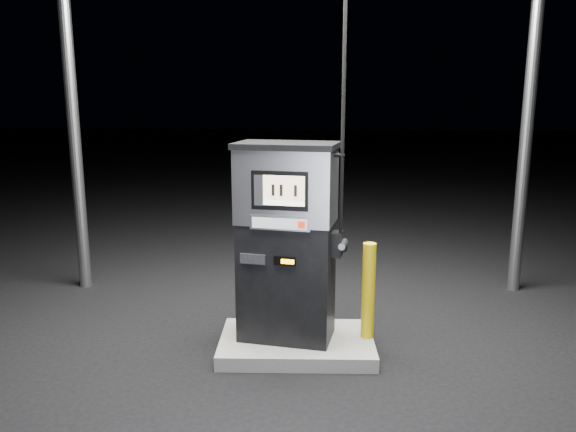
{
  "coord_description": "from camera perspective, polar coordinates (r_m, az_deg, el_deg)",
  "views": [
    {
      "loc": [
        0.03,
        -5.49,
        2.63
      ],
      "look_at": [
        -0.09,
        0.0,
        1.45
      ],
      "focal_mm": 35.0,
      "sensor_mm": 36.0,
      "label": 1
    }
  ],
  "objects": [
    {
      "name": "ground",
      "position": [
        6.09,
        0.89,
        -13.5
      ],
      "size": [
        80.0,
        80.0,
        0.0
      ],
      "primitive_type": "plane",
      "color": "black",
      "rests_on": "ground"
    },
    {
      "name": "bollard_right",
      "position": [
        5.91,
        8.17,
        -7.54
      ],
      "size": [
        0.17,
        0.17,
        1.02
      ],
      "primitive_type": "cylinder",
      "rotation": [
        0.0,
        0.0,
        0.25
      ],
      "color": "#DEC00C",
      "rests_on": "pump_island"
    },
    {
      "name": "bollard_left",
      "position": [
        5.98,
        -4.41,
        -7.44
      ],
      "size": [
        0.17,
        0.17,
        0.97
      ],
      "primitive_type": "cylinder",
      "rotation": [
        0.0,
        0.0,
        0.36
      ],
      "color": "#DEC00C",
      "rests_on": "pump_island"
    },
    {
      "name": "pump_island",
      "position": [
        6.06,
        0.89,
        -12.86
      ],
      "size": [
        1.6,
        1.0,
        0.15
      ],
      "primitive_type": "cube",
      "color": "slate",
      "rests_on": "ground"
    },
    {
      "name": "fuel_dispenser",
      "position": [
        5.71,
        -0.1,
        -2.48
      ],
      "size": [
        1.17,
        0.8,
        4.22
      ],
      "rotation": [
        0.0,
        0.0,
        -0.21
      ],
      "color": "black",
      "rests_on": "pump_island"
    }
  ]
}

